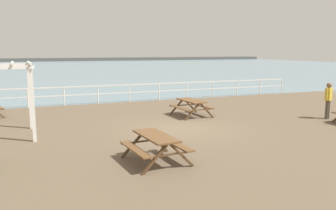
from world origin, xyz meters
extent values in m
cube|color=brown|center=(0.00, 0.00, -0.10)|extent=(30.00, 24.00, 0.20)
cube|color=gray|center=(0.00, 52.75, 0.00)|extent=(142.00, 90.00, 0.01)
cube|color=#4C4C47|center=(0.00, 95.75, 0.00)|extent=(142.00, 6.00, 1.80)
cube|color=white|center=(0.00, 7.75, 1.05)|extent=(23.00, 0.06, 0.06)
cube|color=white|center=(0.00, 7.75, 0.58)|extent=(23.00, 0.05, 0.05)
cylinder|color=white|center=(-5.75, 7.75, 0.53)|extent=(0.07, 0.07, 1.05)
cylinder|color=white|center=(-3.83, 7.75, 0.53)|extent=(0.07, 0.07, 1.05)
cylinder|color=white|center=(-1.92, 7.75, 0.53)|extent=(0.07, 0.07, 1.05)
cylinder|color=white|center=(0.00, 7.75, 0.53)|extent=(0.07, 0.07, 1.05)
cylinder|color=white|center=(1.92, 7.75, 0.53)|extent=(0.07, 0.07, 1.05)
cylinder|color=white|center=(3.83, 7.75, 0.53)|extent=(0.07, 0.07, 1.05)
cylinder|color=white|center=(5.75, 7.75, 0.53)|extent=(0.07, 0.07, 1.05)
cylinder|color=white|center=(7.67, 7.75, 0.53)|extent=(0.07, 0.07, 1.05)
cylinder|color=white|center=(9.58, 7.75, 0.53)|extent=(0.07, 0.07, 1.05)
cylinder|color=white|center=(11.50, 7.75, 0.53)|extent=(0.07, 0.07, 1.05)
cube|color=brown|center=(1.51, 2.19, 0.75)|extent=(0.82, 1.84, 0.05)
cube|color=brown|center=(0.89, 2.14, 0.45)|extent=(0.38, 1.81, 0.04)
cube|color=brown|center=(2.13, 2.23, 0.45)|extent=(0.38, 1.81, 0.04)
cube|color=#50351E|center=(1.08, 2.94, 0.38)|extent=(0.80, 0.13, 0.79)
cube|color=#50351E|center=(1.83, 2.99, 0.38)|extent=(0.80, 0.13, 0.79)
cube|color=#50351E|center=(1.46, 2.96, 0.42)|extent=(1.50, 0.16, 0.04)
cube|color=#50351E|center=(1.19, 1.38, 0.38)|extent=(0.80, 0.13, 0.79)
cube|color=#50351E|center=(1.94, 1.43, 0.38)|extent=(0.80, 0.13, 0.79)
cube|color=#50351E|center=(1.56, 1.41, 0.42)|extent=(1.50, 0.16, 0.04)
cube|color=brown|center=(-2.38, -3.67, 0.75)|extent=(0.86, 1.85, 0.05)
cube|color=brown|center=(-3.00, -3.72, 0.45)|extent=(0.42, 1.82, 0.04)
cube|color=brown|center=(-1.77, -3.61, 0.45)|extent=(0.42, 1.82, 0.04)
cube|color=#50351E|center=(-2.82, -2.92, 0.38)|extent=(0.80, 0.15, 0.79)
cube|color=#50351E|center=(-2.08, -2.86, 0.38)|extent=(0.80, 0.15, 0.79)
cube|color=#50351E|center=(-2.45, -2.89, 0.42)|extent=(1.50, 0.19, 0.04)
cube|color=#50351E|center=(-2.69, -4.48, 0.38)|extent=(0.80, 0.15, 0.79)
cube|color=#50351E|center=(-1.94, -4.41, 0.38)|extent=(0.80, 0.15, 0.79)
cube|color=#50351E|center=(-2.31, -4.44, 0.42)|extent=(1.50, 0.19, 0.04)
cylinder|color=#4C4233|center=(6.96, -0.76, 0.42)|extent=(0.14, 0.14, 0.85)
cylinder|color=#4C4233|center=(7.12, -0.69, 0.42)|extent=(0.14, 0.14, 0.85)
cube|color=gold|center=(7.04, -0.72, 1.14)|extent=(0.40, 0.34, 0.58)
cylinder|color=gold|center=(6.84, -0.81, 1.17)|extent=(0.09, 0.09, 0.52)
cylinder|color=gold|center=(7.24, -0.63, 1.17)|extent=(0.09, 0.09, 0.52)
sphere|color=brown|center=(7.04, -0.72, 1.54)|extent=(0.23, 0.23, 0.23)
cube|color=white|center=(-5.61, 2.17, 1.25)|extent=(0.12, 0.12, 2.50)
cube|color=white|center=(-5.52, -0.03, 1.25)|extent=(0.12, 0.12, 2.50)
cube|color=white|center=(-5.56, 1.07, 2.56)|extent=(0.21, 2.44, 0.12)
cube|color=white|center=(-6.11, 1.05, 2.68)|extent=(0.18, 2.56, 0.04)
cube|color=white|center=(-5.56, 1.07, 2.68)|extent=(0.18, 2.56, 0.04)
camera|label=1|loc=(-5.53, -12.50, 3.11)|focal=36.90mm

